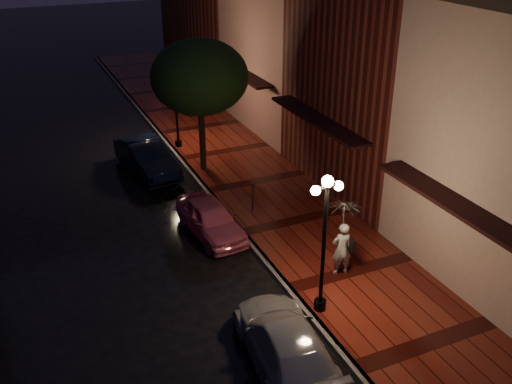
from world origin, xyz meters
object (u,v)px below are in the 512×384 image
street_tree (200,79)px  woman_with_umbrella (343,228)px  navy_car (147,158)px  streetlamp_near (324,237)px  silver_car (285,343)px  parking_meter (253,194)px  streetlamp_far (176,98)px  pink_car (211,219)px

street_tree → woman_with_umbrella: street_tree is taller
navy_car → streetlamp_near: bearing=-87.6°
streetlamp_near → woman_with_umbrella: (1.52, 1.35, -0.77)m
silver_car → parking_meter: size_ratio=3.94×
streetlamp_far → woman_with_umbrella: streetlamp_far is taller
streetlamp_far → parking_meter: size_ratio=3.67×
street_tree → streetlamp_far: bearing=94.9°
streetlamp_far → pink_car: bearing=-99.2°
streetlamp_far → parking_meter: bearing=-85.1°
street_tree → parking_meter: (0.39, -4.61, -3.38)m
street_tree → woman_with_umbrella: 10.02m
silver_car → parking_meter: silver_car is taller
navy_car → parking_meter: (2.75, -5.47, 0.12)m
streetlamp_near → parking_meter: (0.65, 6.38, -1.74)m
silver_car → woman_with_umbrella: (3.39, 2.80, 1.16)m
streetlamp_near → pink_car: bearing=103.6°
silver_car → woman_with_umbrella: size_ratio=1.82×
streetlamp_far → woman_with_umbrella: size_ratio=1.69×
streetlamp_far → silver_car: bearing=-96.9°
woman_with_umbrella → street_tree: bearing=-74.5°
streetlamp_near → streetlamp_far: (0.00, 14.00, 0.00)m
streetlamp_near → streetlamp_far: same height
navy_car → parking_meter: size_ratio=3.82×
navy_car → parking_meter: bearing=-71.0°
street_tree → woman_with_umbrella: bearing=-82.5°
woman_with_umbrella → navy_car: bearing=-62.9°
silver_car → parking_meter: 8.23m
parking_meter → street_tree: bearing=101.6°
streetlamp_near → navy_car: 12.18m
street_tree → woman_with_umbrella: size_ratio=2.28×
navy_car → woman_with_umbrella: (3.62, -10.50, 1.09)m
pink_car → silver_car: size_ratio=0.81×
streetlamp_near → pink_car: (-1.36, 5.59, -1.96)m
navy_car → pink_car: bearing=-90.9°
streetlamp_near → parking_meter: 6.64m
silver_car → streetlamp_far: bearing=-90.1°
street_tree → parking_meter: street_tree is taller
street_tree → navy_car: bearing=160.0°
streetlamp_near → pink_car: 6.07m
woman_with_umbrella → silver_car: bearing=47.5°
streetlamp_near → streetlamp_far: 14.00m
silver_car → parking_meter: (2.52, 7.83, 0.19)m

